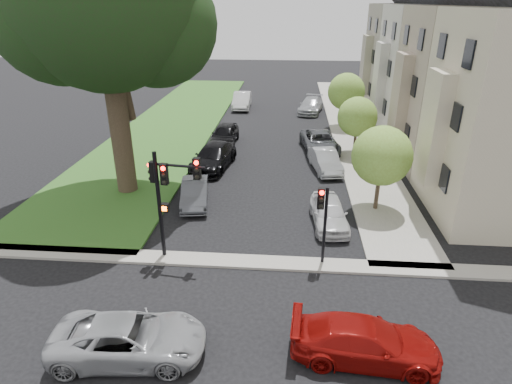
# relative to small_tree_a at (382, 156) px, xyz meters

# --- Properties ---
(ground) EXTENTS (140.00, 140.00, 0.00)m
(ground) POSITION_rel_small_tree_a_xyz_m (-6.20, -7.61, -3.06)
(ground) COLOR black
(ground) RESTS_ON ground
(grass_strip) EXTENTS (8.00, 44.00, 0.12)m
(grass_strip) POSITION_rel_small_tree_a_xyz_m (-15.20, 16.39, -3.00)
(grass_strip) COLOR #375F21
(grass_strip) RESTS_ON ground
(sidewalk_right) EXTENTS (3.50, 44.00, 0.12)m
(sidewalk_right) POSITION_rel_small_tree_a_xyz_m (0.55, 16.39, -3.00)
(sidewalk_right) COLOR gray
(sidewalk_right) RESTS_ON ground
(sidewalk_cross) EXTENTS (60.00, 1.00, 0.12)m
(sidewalk_cross) POSITION_rel_small_tree_a_xyz_m (-6.20, -5.61, -3.00)
(sidewalk_cross) COLOR gray
(sidewalk_cross) RESTS_ON ground
(house_b) EXTENTS (7.70, 7.55, 15.97)m
(house_b) POSITION_rel_small_tree_a_xyz_m (6.25, 7.89, 3.87)
(house_b) COLOR tan
(house_b) RESTS_ON ground
(house_c) EXTENTS (7.70, 7.55, 15.97)m
(house_c) POSITION_rel_small_tree_a_xyz_m (6.25, 15.39, 3.87)
(house_c) COLOR #ADADAD
(house_c) RESTS_ON ground
(house_d) EXTENTS (7.70, 7.55, 15.97)m
(house_d) POSITION_rel_small_tree_a_xyz_m (6.25, 22.89, 3.87)
(house_d) COLOR tan
(house_d) RESTS_ON ground
(small_tree_a) EXTENTS (3.07, 3.07, 4.61)m
(small_tree_a) POSITION_rel_small_tree_a_xyz_m (0.00, 0.00, 0.00)
(small_tree_a) COLOR black
(small_tree_a) RESTS_ON ground
(small_tree_b) EXTENTS (2.80, 2.80, 4.19)m
(small_tree_b) POSITION_rel_small_tree_a_xyz_m (0.00, 9.07, -0.28)
(small_tree_b) COLOR black
(small_tree_b) RESTS_ON ground
(small_tree_c) EXTENTS (3.14, 3.14, 4.72)m
(small_tree_c) POSITION_rel_small_tree_a_xyz_m (0.00, 16.31, 0.07)
(small_tree_c) COLOR black
(small_tree_c) RESTS_ON ground
(traffic_signal_main) EXTENTS (2.37, 0.62, 4.85)m
(traffic_signal_main) POSITION_rel_small_tree_a_xyz_m (-9.62, -5.38, 0.28)
(traffic_signal_main) COLOR black
(traffic_signal_main) RESTS_ON ground
(traffic_signal_secondary) EXTENTS (0.45, 0.36, 3.56)m
(traffic_signal_secondary) POSITION_rel_small_tree_a_xyz_m (-3.26, -5.42, -0.58)
(traffic_signal_secondary) COLOR black
(traffic_signal_secondary) RESTS_ON ground
(car_cross_near) EXTENTS (4.97, 2.62, 1.33)m
(car_cross_near) POSITION_rel_small_tree_a_xyz_m (-9.48, -11.07, -2.40)
(car_cross_near) COLOR #999BA0
(car_cross_near) RESTS_ON ground
(car_cross_far) EXTENTS (4.71, 2.17, 1.34)m
(car_cross_far) POSITION_rel_small_tree_a_xyz_m (-2.15, -10.59, -2.40)
(car_cross_far) COLOR maroon
(car_cross_far) RESTS_ON ground
(car_parked_0) EXTENTS (1.93, 4.15, 1.37)m
(car_parked_0) POSITION_rel_small_tree_a_xyz_m (-2.62, -1.87, -2.38)
(car_parked_0) COLOR silver
(car_parked_0) RESTS_ON ground
(car_parked_1) EXTENTS (2.21, 4.37, 1.38)m
(car_parked_1) POSITION_rel_small_tree_a_xyz_m (-2.32, 5.66, -2.38)
(car_parked_1) COLOR #999BA0
(car_parked_1) RESTS_ON ground
(car_parked_2) EXTENTS (3.07, 5.47, 1.45)m
(car_parked_2) POSITION_rel_small_tree_a_xyz_m (-2.46, 9.63, -2.34)
(car_parked_2) COLOR #3F4247
(car_parked_2) RESTS_ON ground
(car_parked_4) EXTENTS (2.94, 5.30, 1.45)m
(car_parked_4) POSITION_rel_small_tree_a_xyz_m (-2.70, 21.60, -2.34)
(car_parked_4) COLOR #999BA0
(car_parked_4) RESTS_ON ground
(car_parked_5) EXTENTS (2.02, 4.15, 1.31)m
(car_parked_5) POSITION_rel_small_tree_a_xyz_m (-9.78, -0.00, -2.41)
(car_parked_5) COLOR #3F4247
(car_parked_5) RESTS_ON ground
(car_parked_6) EXTENTS (2.88, 5.55, 1.54)m
(car_parked_6) POSITION_rel_small_tree_a_xyz_m (-9.72, 5.63, -2.30)
(car_parked_6) COLOR black
(car_parked_6) RESTS_ON ground
(car_parked_7) EXTENTS (1.96, 4.57, 1.54)m
(car_parked_7) POSITION_rel_small_tree_a_xyz_m (-9.75, 10.86, -2.30)
(car_parked_7) COLOR black
(car_parked_7) RESTS_ON ground
(car_parked_9) EXTENTS (1.82, 4.93, 1.61)m
(car_parked_9) POSITION_rel_small_tree_a_xyz_m (-9.75, 22.97, -2.26)
(car_parked_9) COLOR silver
(car_parked_9) RESTS_ON ground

